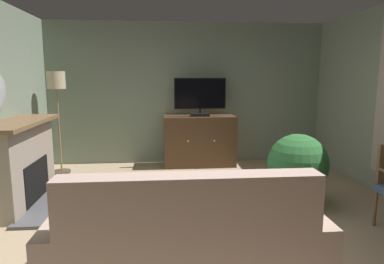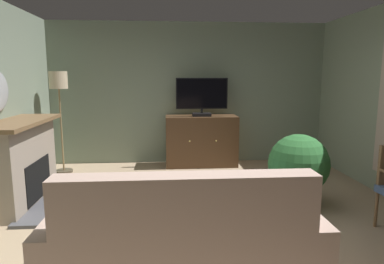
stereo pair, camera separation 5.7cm
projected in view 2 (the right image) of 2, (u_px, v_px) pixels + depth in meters
name	position (u px, v px, depth m)	size (l,w,h in m)	color
ground_plane	(207.00, 230.00, 3.79)	(5.89, 6.67, 0.04)	tan
wall_back	(189.00, 94.00, 6.60)	(5.89, 0.10, 2.70)	gray
rug_central	(183.00, 230.00, 3.73)	(2.10, 1.83, 0.01)	slate
fireplace	(21.00, 164.00, 4.47)	(0.94, 1.67, 1.12)	#4C4C51
tv_cabinet	(201.00, 142.00, 6.42)	(1.34, 0.57, 0.95)	#352315
television	(202.00, 96.00, 6.23)	(0.95, 0.20, 0.71)	black
coffee_table	(176.00, 196.00, 3.75)	(0.88, 0.48, 0.43)	#422B19
tv_remote	(178.00, 186.00, 3.87)	(0.17, 0.05, 0.02)	black
folded_newspaper	(179.00, 188.00, 3.80)	(0.30, 0.22, 0.01)	silver
sofa_floral	(184.00, 251.00, 2.63)	(2.08, 0.93, 1.04)	#BC9E8E
potted_plant_leafy_by_curtain	(298.00, 167.00, 4.34)	(0.77, 0.77, 0.96)	slate
cat	(122.00, 191.00, 4.76)	(0.73, 0.19, 0.19)	#2D2D33
floor_lamp	(59.00, 93.00, 5.77)	(0.30, 0.30, 1.77)	#4C4233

